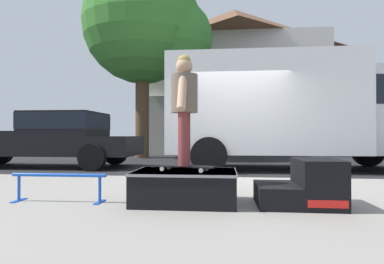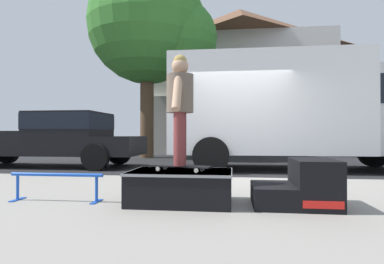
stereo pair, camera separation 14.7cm
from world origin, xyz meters
TOP-DOWN VIEW (x-y plane):
  - ground_plane at (0.00, 0.00)m, footprint 140.00×140.00m
  - sidewalk_slab at (0.00, -3.00)m, footprint 50.00×5.00m
  - skate_box at (-0.79, -3.00)m, footprint 1.23×0.86m
  - kicker_ramp at (0.62, -3.00)m, footprint 0.95×0.77m
  - grind_rail at (-2.36, -3.08)m, footprint 1.21×0.28m
  - skateboard at (-0.80, -3.06)m, footprint 0.80×0.41m
  - skater_kid at (-0.80, -3.06)m, footprint 0.32×0.68m
  - box_truck at (1.68, 2.20)m, footprint 6.91×2.63m
  - pickup_truck_black at (-5.51, 2.23)m, footprint 5.70×2.09m
  - street_tree_main at (-3.42, 6.35)m, footprint 5.38×4.89m
  - house_behind at (0.28, 12.43)m, footprint 9.54×8.23m

SIDE VIEW (x-z plane):
  - ground_plane at x=0.00m, z-range 0.00..0.00m
  - sidewalk_slab at x=0.00m, z-range 0.00..0.12m
  - skate_box at x=-0.79m, z-range 0.13..0.53m
  - kicker_ramp at x=0.62m, z-range 0.07..0.62m
  - grind_rail at x=-2.36m, z-range 0.20..0.55m
  - skateboard at x=-0.80m, z-range 0.54..0.60m
  - pickup_truck_black at x=-5.51m, z-range 0.09..1.70m
  - skater_kid at x=-0.80m, z-range 0.70..2.03m
  - box_truck at x=1.68m, z-range 0.18..3.23m
  - house_behind at x=0.28m, z-range 0.04..8.44m
  - street_tree_main at x=-3.42m, z-range 1.39..9.38m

